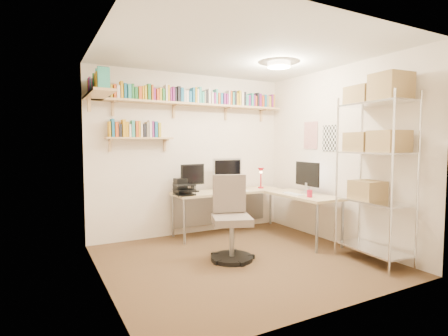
# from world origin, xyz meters

# --- Properties ---
(ground) EXTENTS (3.20, 3.20, 0.00)m
(ground) POSITION_xyz_m (0.00, 0.00, 0.00)
(ground) COLOR #4D3821
(ground) RESTS_ON ground
(room_shell) EXTENTS (3.24, 3.04, 2.52)m
(room_shell) POSITION_xyz_m (0.00, 0.00, 1.55)
(room_shell) COLOR beige
(room_shell) RESTS_ON ground
(wall_shelves) EXTENTS (3.12, 1.09, 0.80)m
(wall_shelves) POSITION_xyz_m (-0.42, 1.30, 2.02)
(wall_shelves) COLOR tan
(wall_shelves) RESTS_ON ground
(corner_desk) EXTENTS (1.98, 1.74, 1.19)m
(corner_desk) POSITION_xyz_m (0.57, 0.96, 0.68)
(corner_desk) COLOR tan
(corner_desk) RESTS_ON ground
(office_chair) EXTENTS (0.59, 0.59, 1.03)m
(office_chair) POSITION_xyz_m (-0.08, 0.11, 0.43)
(office_chair) COLOR black
(office_chair) RESTS_ON ground
(wire_rack) EXTENTS (0.50, 0.90, 2.21)m
(wire_rack) POSITION_xyz_m (1.36, -0.81, 1.50)
(wire_rack) COLOR silver
(wire_rack) RESTS_ON ground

